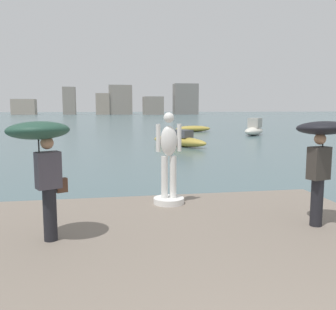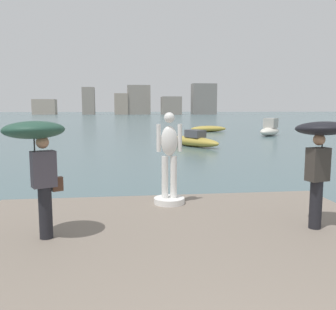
{
  "view_description": "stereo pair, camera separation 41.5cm",
  "coord_description": "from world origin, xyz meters",
  "views": [
    {
      "loc": [
        -1.39,
        -1.4,
        2.58
      ],
      "look_at": [
        0.0,
        6.44,
        1.55
      ],
      "focal_mm": 39.0,
      "sensor_mm": 36.0,
      "label": 1
    },
    {
      "loc": [
        -0.98,
        -1.47,
        2.58
      ],
      "look_at": [
        0.0,
        6.44,
        1.55
      ],
      "focal_mm": 39.0,
      "sensor_mm": 36.0,
      "label": 2
    }
  ],
  "objects": [
    {
      "name": "boat_rightward",
      "position": [
        12.64,
        31.14,
        0.59
      ],
      "size": [
        3.19,
        3.31,
        1.62
      ],
      "color": "silver",
      "rests_on": "ground"
    },
    {
      "name": "boat_mid",
      "position": [
        3.65,
        22.77,
        0.4
      ],
      "size": [
        3.54,
        5.04,
        1.13
      ],
      "color": "#B2993D",
      "rests_on": "ground"
    },
    {
      "name": "onlooker_left",
      "position": [
        -2.38,
        4.66,
        1.97
      ],
      "size": [
        1.32,
        1.33,
        2.0
      ],
      "color": "black",
      "rests_on": "pier"
    },
    {
      "name": "ground_plane",
      "position": [
        0.0,
        40.0,
        0.0
      ],
      "size": [
        400.0,
        400.0,
        0.0
      ],
      "primitive_type": "plane",
      "color": "#4C666B"
    },
    {
      "name": "onlooker_right",
      "position": [
        2.54,
        4.64,
        1.93
      ],
      "size": [
        1.19,
        1.2,
        1.96
      ],
      "color": "black",
      "rests_on": "pier"
    },
    {
      "name": "boat_far",
      "position": [
        8.26,
        37.34,
        0.32
      ],
      "size": [
        3.85,
        1.35,
        0.65
      ],
      "color": "#B2993D",
      "rests_on": "ground"
    },
    {
      "name": "distant_skyline",
      "position": [
        7.37,
        144.88,
        4.94
      ],
      "size": [
        72.01,
        13.97,
        12.12
      ],
      "color": "#A89989",
      "rests_on": "ground"
    },
    {
      "name": "statue_white_figure",
      "position": [
        0.05,
        6.64,
        1.26
      ],
      "size": [
        0.7,
        0.7,
        2.08
      ],
      "color": "white",
      "rests_on": "pier"
    }
  ]
}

